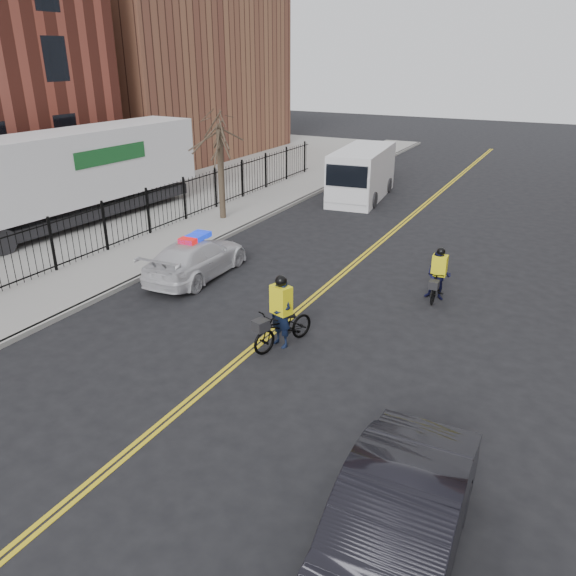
% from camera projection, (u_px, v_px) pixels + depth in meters
% --- Properties ---
extents(ground, '(120.00, 120.00, 0.00)m').
position_uv_depth(ground, '(252.00, 349.00, 14.89)').
color(ground, black).
rests_on(ground, ground).
extents(center_line_left, '(0.10, 60.00, 0.01)m').
position_uv_depth(center_line_left, '(358.00, 258.00, 21.45)').
color(center_line_left, gold).
rests_on(center_line_left, ground).
extents(center_line_right, '(0.10, 60.00, 0.01)m').
position_uv_depth(center_line_right, '(362.00, 259.00, 21.38)').
color(center_line_right, gold).
rests_on(center_line_right, ground).
extents(sidewalk, '(3.00, 60.00, 0.15)m').
position_uv_depth(sidewalk, '(200.00, 230.00, 24.60)').
color(sidewalk, gray).
rests_on(sidewalk, ground).
extents(curb, '(0.20, 60.00, 0.15)m').
position_uv_depth(curb, '(228.00, 235.00, 23.96)').
color(curb, gray).
rests_on(curb, ground).
extents(iron_fence, '(0.12, 28.00, 2.00)m').
position_uv_depth(iron_fence, '(171.00, 206.00, 24.88)').
color(iron_fence, black).
rests_on(iron_fence, ground).
extents(lot_pad, '(18.00, 60.00, 0.02)m').
position_uv_depth(lot_pad, '(35.00, 204.00, 29.12)').
color(lot_pad, gray).
rests_on(lot_pad, ground).
extents(warehouse_far, '(14.00, 18.00, 14.00)m').
position_uv_depth(warehouse_far, '(151.00, 57.00, 41.62)').
color(warehouse_far, brown).
rests_on(warehouse_far, ground).
extents(street_tree, '(3.20, 3.20, 4.80)m').
position_uv_depth(street_tree, '(220.00, 144.00, 24.94)').
color(street_tree, '#362B20').
rests_on(street_tree, sidewalk).
extents(police_cruiser, '(2.11, 4.71, 1.50)m').
position_uv_depth(police_cruiser, '(196.00, 258.00, 19.51)').
color(police_cruiser, silver).
rests_on(police_cruiser, ground).
extents(dark_sedan, '(1.94, 5.06, 1.64)m').
position_uv_depth(dark_sedan, '(393.00, 532.00, 8.16)').
color(dark_sedan, black).
rests_on(dark_sedan, ground).
extents(cargo_van, '(2.99, 6.50, 2.63)m').
position_uv_depth(cargo_van, '(361.00, 175.00, 29.80)').
color(cargo_van, silver).
rests_on(cargo_van, ground).
extents(semi_trailer, '(3.37, 13.40, 4.14)m').
position_uv_depth(semi_trailer, '(74.00, 172.00, 25.03)').
color(semi_trailer, white).
rests_on(semi_trailer, ground).
extents(cyclist_near, '(1.33, 2.17, 2.01)m').
position_uv_depth(cyclist_near, '(281.00, 322.00, 14.83)').
color(cyclist_near, black).
rests_on(cyclist_near, ground).
extents(cyclist_far, '(0.79, 1.72, 1.72)m').
position_uv_depth(cyclist_far, '(438.00, 279.00, 17.67)').
color(cyclist_far, black).
rests_on(cyclist_far, ground).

